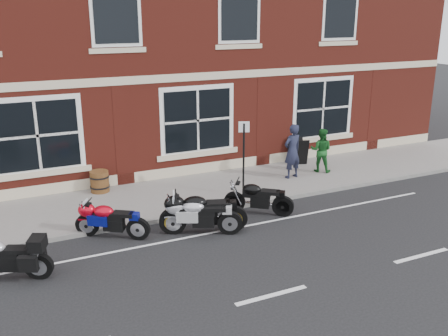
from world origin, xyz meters
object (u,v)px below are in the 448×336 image
(barrel_planter, at_px, (100,181))
(moto_touring_silver, at_px, (2,255))
(moto_sport_silver, at_px, (200,214))
(moto_sport_black, at_px, (201,211))
(pedestrian_right, at_px, (321,150))
(a_board_sign, at_px, (298,151))
(moto_naked_black, at_px, (257,196))
(parking_sign, at_px, (244,153))
(moto_sport_red, at_px, (111,219))
(pedestrian_left, at_px, (292,151))

(barrel_planter, bearing_deg, moto_touring_silver, -124.64)
(moto_sport_silver, bearing_deg, moto_sport_black, -17.99)
(pedestrian_right, height_order, barrel_planter, pedestrian_right)
(pedestrian_right, height_order, a_board_sign, pedestrian_right)
(moto_naked_black, distance_m, pedestrian_right, 4.24)
(pedestrian_right, bearing_deg, moto_touring_silver, 57.79)
(moto_naked_black, bearing_deg, a_board_sign, -7.95)
(barrel_planter, height_order, parking_sign, parking_sign)
(moto_sport_silver, relative_size, parking_sign, 0.85)
(moto_sport_black, height_order, barrel_planter, moto_sport_black)
(pedestrian_right, relative_size, barrel_planter, 2.30)
(moto_sport_silver, xyz_separation_m, pedestrian_right, (5.59, 2.70, 0.34))
(moto_sport_silver, bearing_deg, a_board_sign, -29.40)
(a_board_sign, bearing_deg, parking_sign, -130.78)
(moto_sport_red, xyz_separation_m, a_board_sign, (7.44, 3.03, 0.10))
(moto_sport_red, distance_m, barrel_planter, 3.15)
(moto_touring_silver, height_order, a_board_sign, moto_touring_silver)
(moto_touring_silver, distance_m, barrel_planter, 5.07)
(moto_naked_black, height_order, pedestrian_right, pedestrian_right)
(barrel_planter, bearing_deg, moto_sport_red, -96.63)
(moto_touring_silver, relative_size, a_board_sign, 1.97)
(parking_sign, bearing_deg, moto_naked_black, -77.29)
(moto_sport_red, xyz_separation_m, moto_sport_black, (2.16, -0.65, 0.08))
(moto_sport_red, height_order, barrel_planter, moto_sport_red)
(moto_touring_silver, xyz_separation_m, pedestrian_right, (10.19, 3.00, 0.34))
(pedestrian_left, bearing_deg, barrel_planter, -22.55)
(moto_sport_silver, height_order, barrel_planter, moto_sport_silver)
(moto_touring_silver, height_order, moto_naked_black, moto_touring_silver)
(moto_sport_black, distance_m, parking_sign, 2.79)
(moto_sport_red, distance_m, a_board_sign, 8.03)
(parking_sign, bearing_deg, pedestrian_right, 36.59)
(moto_naked_black, height_order, barrel_planter, moto_naked_black)
(moto_sport_silver, height_order, parking_sign, parking_sign)
(barrel_planter, bearing_deg, pedestrian_right, -9.10)
(pedestrian_right, relative_size, a_board_sign, 1.59)
(pedestrian_left, bearing_deg, moto_sport_red, 5.52)
(moto_naked_black, distance_m, pedestrian_left, 3.16)
(pedestrian_left, bearing_deg, pedestrian_right, 176.31)
(moto_sport_silver, distance_m, parking_sign, 2.92)
(moto_sport_silver, relative_size, barrel_planter, 2.92)
(moto_sport_red, distance_m, moto_sport_black, 2.25)
(pedestrian_right, bearing_deg, barrel_planter, 32.26)
(pedestrian_left, distance_m, a_board_sign, 1.64)
(moto_naked_black, xyz_separation_m, pedestrian_left, (2.39, 2.00, 0.52))
(moto_touring_silver, relative_size, moto_sport_red, 1.13)
(moto_sport_silver, bearing_deg, parking_sign, -24.87)
(moto_sport_black, distance_m, pedestrian_right, 6.10)
(moto_naked_black, distance_m, parking_sign, 1.53)
(a_board_sign, xyz_separation_m, barrel_planter, (-7.07, 0.10, -0.15))
(a_board_sign, bearing_deg, moto_sport_black, -127.68)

